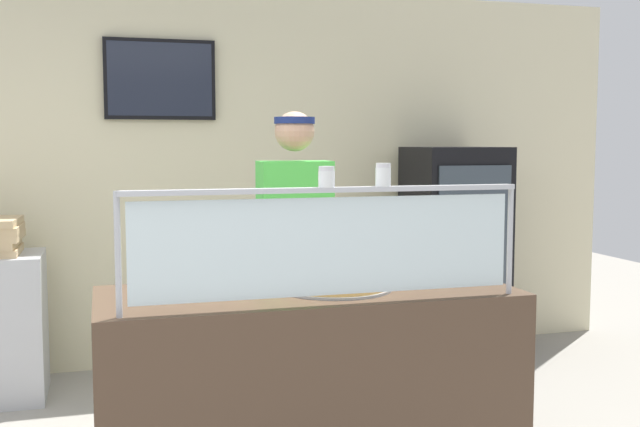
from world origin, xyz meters
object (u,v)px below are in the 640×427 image
object	(u,v)px
pepper_flake_shaker	(383,176)
drink_fridge	(454,253)
parmesan_shaker	(327,178)
pizza_server	(338,281)
pizza_tray	(335,285)
worker_figure	(296,254)

from	to	relation	value
pepper_flake_shaker	drink_fridge	distance (m)	2.68
parmesan_shaker	drink_fridge	distance (m)	2.81
pizza_server	drink_fridge	xyz separation A→B (m)	(1.50, 1.90, -0.21)
parmesan_shaker	pepper_flake_shaker	world-z (taller)	pepper_flake_shaker
pizza_tray	parmesan_shaker	distance (m)	0.59
pizza_tray	pepper_flake_shaker	size ratio (longest dim) A/B	5.37
pizza_tray	parmesan_shaker	bearing A→B (deg)	-113.61
pizza_tray	drink_fridge	world-z (taller)	drink_fridge
drink_fridge	worker_figure	bearing A→B (deg)	-142.31
parmesan_shaker	pepper_flake_shaker	bearing A→B (deg)	0.00
pizza_tray	parmesan_shaker	xyz separation A→B (m)	(-0.13, -0.30, 0.49)
parmesan_shaker	drink_fridge	world-z (taller)	drink_fridge
pizza_tray	pizza_server	bearing A→B (deg)	-70.13
pepper_flake_shaker	pizza_server	bearing A→B (deg)	109.62
pizza_server	parmesan_shaker	distance (m)	0.56
pizza_tray	worker_figure	size ratio (longest dim) A/B	0.29
pizza_server	worker_figure	bearing A→B (deg)	91.49
parmesan_shaker	pepper_flake_shaker	xyz separation A→B (m)	(0.24, 0.00, 0.00)
pizza_server	pepper_flake_shaker	size ratio (longest dim) A/B	2.99
pizza_server	pepper_flake_shaker	xyz separation A→B (m)	(0.10, -0.28, 0.47)
pizza_server	drink_fridge	distance (m)	2.43
pizza_tray	pepper_flake_shaker	bearing A→B (deg)	-70.37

